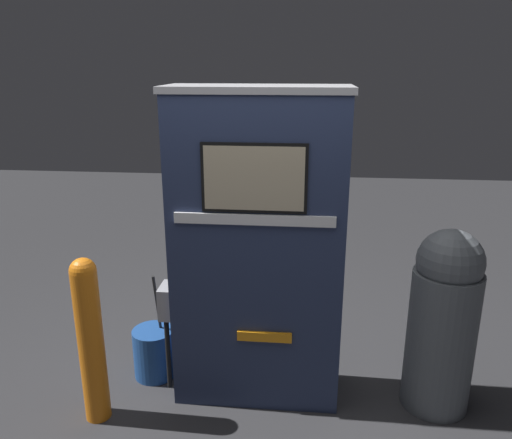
{
  "coord_description": "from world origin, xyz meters",
  "views": [
    {
      "loc": [
        0.28,
        -2.71,
        2.16
      ],
      "look_at": [
        0.0,
        0.11,
        1.26
      ],
      "focal_mm": 35.0,
      "sensor_mm": 36.0,
      "label": 1
    }
  ],
  "objects_px": {
    "safety_bollard": "(90,337)",
    "trash_bin": "(443,319)",
    "gas_pump": "(257,251)",
    "squeegee_bucket": "(154,352)"
  },
  "relations": [
    {
      "from": "trash_bin",
      "to": "squeegee_bucket",
      "type": "height_order",
      "value": "trash_bin"
    },
    {
      "from": "safety_bollard",
      "to": "squeegee_bucket",
      "type": "distance_m",
      "value": 0.65
    },
    {
      "from": "safety_bollard",
      "to": "squeegee_bucket",
      "type": "height_order",
      "value": "safety_bollard"
    },
    {
      "from": "safety_bollard",
      "to": "squeegee_bucket",
      "type": "xyz_separation_m",
      "value": [
        0.23,
        0.47,
        -0.39
      ]
    },
    {
      "from": "gas_pump",
      "to": "trash_bin",
      "type": "bearing_deg",
      "value": -1.5
    },
    {
      "from": "gas_pump",
      "to": "safety_bollard",
      "type": "xyz_separation_m",
      "value": [
        -0.98,
        -0.38,
        -0.45
      ]
    },
    {
      "from": "safety_bollard",
      "to": "trash_bin",
      "type": "bearing_deg",
      "value": 9.1
    },
    {
      "from": "trash_bin",
      "to": "squeegee_bucket",
      "type": "bearing_deg",
      "value": 176.22
    },
    {
      "from": "safety_bollard",
      "to": "trash_bin",
      "type": "relative_size",
      "value": 0.9
    },
    {
      "from": "gas_pump",
      "to": "trash_bin",
      "type": "height_order",
      "value": "gas_pump"
    }
  ]
}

